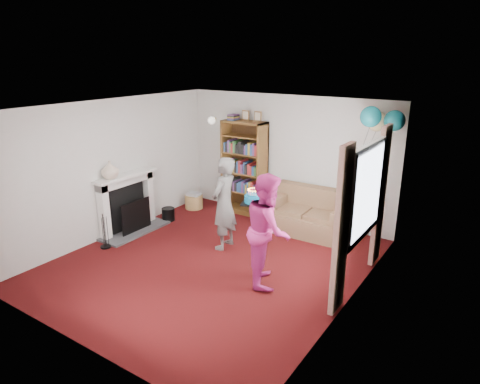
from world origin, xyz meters
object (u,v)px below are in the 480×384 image
Objects in this scene: sofa at (310,216)px; person_striped at (224,204)px; bookcase at (245,168)px; person_magenta at (268,229)px; birthday_cake at (254,199)px.

sofa is 1.82m from person_striped.
person_magenta is at bearing -50.65° from bookcase.
sofa is 2.05m from birthday_cake.
sofa is at bearing 142.41° from person_striped.
person_magenta is at bearing -29.29° from birthday_cake.
person_magenta is 4.72× the size of birthday_cake.
bookcase reaches higher than person_striped.
person_striped is 0.97× the size of person_magenta.
sofa is at bearing 86.60° from birthday_cake.
birthday_cake is (1.52, -2.10, 0.21)m from bookcase.
person_striped is 4.60× the size of birthday_cake.
person_striped is 1.00m from birthday_cake.
person_striped reaches higher than birthday_cake.
person_striped is at bearing -68.29° from bookcase.
sofa is 0.95× the size of person_magenta.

